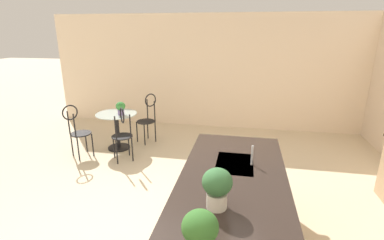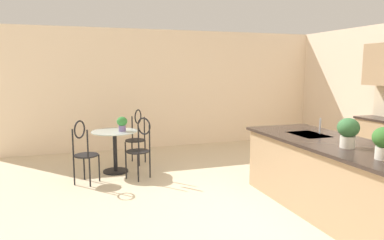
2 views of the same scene
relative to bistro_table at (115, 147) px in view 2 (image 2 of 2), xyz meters
The scene contains 11 objects.
ground_plane 2.92m from the bistro_table, 32.80° to the left, with size 40.00×40.00×0.00m, color beige.
wall_left_window 2.57m from the bistro_table, 139.58° to the left, with size 0.12×7.80×2.70m, color beige.
kitchen_island 3.64m from the bistro_table, 41.54° to the left, with size 2.80×1.06×0.92m.
bistro_table is the anchor object (origin of this frame).
chair_near_window 0.77m from the bistro_table, 45.12° to the right, with size 0.53×0.53×1.04m.
chair_by_island 0.65m from the bistro_table, 33.26° to the left, with size 0.53×0.53×1.04m.
chair_toward_desk 0.70m from the bistro_table, 136.90° to the left, with size 0.53×0.53×1.04m.
sink_faucet 3.43m from the bistro_table, 50.00° to the left, with size 0.02×0.02×0.22m, color #B2B5BA.
potted_plant_on_table 0.46m from the bistro_table, 66.51° to the left, with size 0.18×0.18×0.26m.
potted_plant_counter_near 3.86m from the bistro_table, 37.30° to the left, with size 0.25×0.25×0.35m.
potted_plant_counter_far 4.28m from the bistro_table, 32.25° to the left, with size 0.23×0.23×0.33m.
Camera 2 is at (3.85, -2.24, 1.82)m, focal length 33.43 mm.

